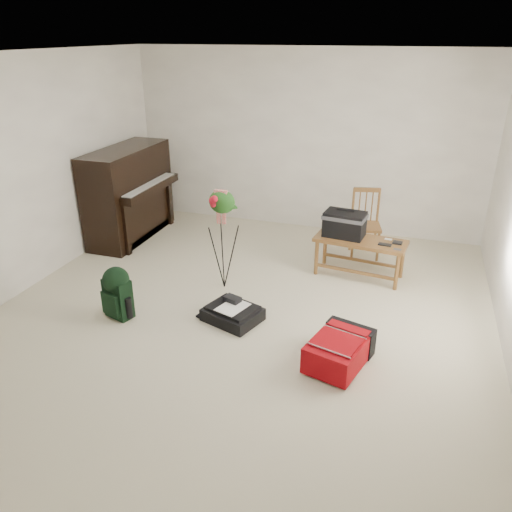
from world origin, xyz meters
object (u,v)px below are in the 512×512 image
(green_backpack, at_px, (117,290))
(flower_stand, at_px, (223,240))
(piano, at_px, (130,195))
(black_duffel, at_px, (233,313))
(dining_chair, at_px, (366,224))
(red_suitcase, at_px, (340,347))
(bench, at_px, (349,230))

(green_backpack, xyz_separation_m, flower_stand, (0.78, 0.94, 0.27))
(piano, height_order, flower_stand, piano)
(black_duffel, xyz_separation_m, flower_stand, (-0.34, 0.64, 0.50))
(dining_chair, height_order, black_duffel, dining_chair)
(red_suitcase, bearing_deg, bench, 112.14)
(dining_chair, distance_m, red_suitcase, 2.43)
(piano, distance_m, dining_chair, 3.22)
(bench, relative_size, black_duffel, 1.72)
(black_duffel, relative_size, flower_stand, 0.53)
(dining_chair, bearing_deg, piano, 173.79)
(red_suitcase, bearing_deg, green_backpack, -166.28)
(bench, distance_m, flower_stand, 1.49)
(green_backpack, bearing_deg, red_suitcase, 15.76)
(flower_stand, bearing_deg, green_backpack, -128.60)
(red_suitcase, distance_m, flower_stand, 1.84)
(bench, xyz_separation_m, flower_stand, (-1.27, -0.77, 0.01))
(red_suitcase, relative_size, black_duffel, 1.15)
(bench, distance_m, green_backpack, 2.68)
(bench, distance_m, red_suitcase, 1.83)
(red_suitcase, height_order, flower_stand, flower_stand)
(black_duffel, bearing_deg, flower_stand, 136.82)
(piano, distance_m, green_backpack, 2.26)
(green_backpack, distance_m, flower_stand, 1.25)
(flower_stand, bearing_deg, bench, 32.57)
(bench, bearing_deg, black_duffel, -116.39)
(black_duffel, bearing_deg, dining_chair, 81.64)
(green_backpack, height_order, flower_stand, flower_stand)
(black_duffel, bearing_deg, red_suitcase, 1.47)
(bench, height_order, green_backpack, bench)
(bench, bearing_deg, flower_stand, -141.91)
(piano, relative_size, flower_stand, 1.27)
(dining_chair, height_order, red_suitcase, dining_chair)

